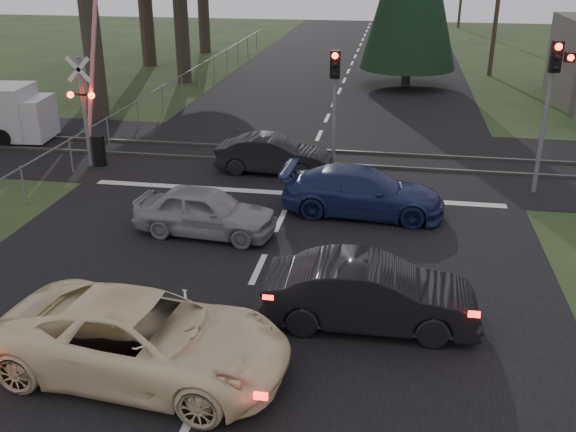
% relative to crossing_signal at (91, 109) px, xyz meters
% --- Properties ---
extents(ground, '(120.00, 120.00, 0.00)m').
position_rel_crossing_signal_xyz_m(ground, '(7.27, -9.79, -2.06)').
color(ground, '#263819').
rests_on(ground, ground).
extents(road, '(14.00, 100.00, 0.01)m').
position_rel_crossing_signal_xyz_m(road, '(7.27, 0.21, -2.05)').
color(road, black).
rests_on(road, ground).
extents(rail_corridor, '(120.00, 8.00, 0.01)m').
position_rel_crossing_signal_xyz_m(rail_corridor, '(7.27, 2.21, -2.05)').
color(rail_corridor, black).
rests_on(rail_corridor, ground).
extents(stop_line, '(13.00, 0.35, 0.00)m').
position_rel_crossing_signal_xyz_m(stop_line, '(7.27, -1.59, -2.05)').
color(stop_line, silver).
rests_on(stop_line, ground).
extents(rail_near, '(120.00, 0.12, 0.10)m').
position_rel_crossing_signal_xyz_m(rail_near, '(7.27, 1.41, -2.01)').
color(rail_near, '#59544C').
rests_on(rail_near, ground).
extents(rail_far, '(120.00, 0.12, 0.10)m').
position_rel_crossing_signal_xyz_m(rail_far, '(7.27, 3.01, -2.01)').
color(rail_far, '#59544C').
rests_on(rail_far, ground).
extents(crossing_signal, '(1.62, 0.38, 6.96)m').
position_rel_crossing_signal_xyz_m(crossing_signal, '(0.00, 0.00, 0.00)').
color(crossing_signal, slate).
rests_on(crossing_signal, ground).
extents(traffic_signal_right, '(0.68, 0.48, 4.70)m').
position_rel_crossing_signal_xyz_m(traffic_signal_right, '(14.82, -0.31, 1.26)').
color(traffic_signal_right, slate).
rests_on(traffic_signal_right, ground).
extents(traffic_signal_center, '(0.32, 0.48, 4.10)m').
position_rel_crossing_signal_xyz_m(traffic_signal_center, '(8.27, 0.89, 0.75)').
color(traffic_signal_center, slate).
rests_on(traffic_signal_center, ground).
extents(fence_left, '(0.10, 36.00, 1.20)m').
position_rel_crossing_signal_xyz_m(fence_left, '(-0.53, 12.71, -2.06)').
color(fence_left, slate).
rests_on(fence_left, ground).
extents(cream_coupe, '(5.50, 2.94, 1.47)m').
position_rel_crossing_signal_xyz_m(cream_coupe, '(6.12, -11.10, -1.32)').
color(cream_coupe, '#FFECB6').
rests_on(cream_coupe, ground).
extents(dark_hatchback, '(4.35, 1.60, 1.42)m').
position_rel_crossing_signal_xyz_m(dark_hatchback, '(10.03, -8.79, -1.35)').
color(dark_hatchback, black).
rests_on(dark_hatchback, ground).
extents(silver_car, '(3.95, 1.89, 1.30)m').
position_rel_crossing_signal_xyz_m(silver_car, '(5.46, -4.97, -1.41)').
color(silver_car, gray).
rests_on(silver_car, ground).
extents(blue_sedan, '(4.74, 2.10, 1.35)m').
position_rel_crossing_signal_xyz_m(blue_sedan, '(9.52, -2.85, -1.38)').
color(blue_sedan, navy).
rests_on(blue_sedan, ground).
extents(dark_car_far, '(3.89, 1.47, 1.27)m').
position_rel_crossing_signal_xyz_m(dark_car_far, '(6.29, 0.35, -1.42)').
color(dark_car_far, black).
rests_on(dark_car_far, ground).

